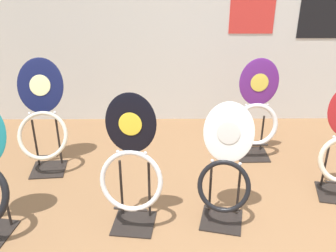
% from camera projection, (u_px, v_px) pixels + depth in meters
% --- Properties ---
extents(toilet_seat_display_white_plain, '(0.39, 0.35, 0.84)m').
position_uv_depth(toilet_seat_display_white_plain, '(225.00, 171.00, 2.48)').
color(toilet_seat_display_white_plain, black).
rests_on(toilet_seat_display_white_plain, ground_plane).
extents(toilet_seat_display_navy_moon, '(0.43, 0.41, 0.93)m').
position_uv_depth(toilet_seat_display_navy_moon, '(42.00, 119.00, 3.07)').
color(toilet_seat_display_navy_moon, black).
rests_on(toilet_seat_display_navy_moon, ground_plane).
extents(toilet_seat_display_jazz_black, '(0.43, 0.31, 0.95)m').
position_uv_depth(toilet_seat_display_jazz_black, '(131.00, 166.00, 2.40)').
color(toilet_seat_display_jazz_black, black).
rests_on(toilet_seat_display_jazz_black, ground_plane).
extents(toilet_seat_display_purple_note, '(0.39, 0.28, 0.91)m').
position_uv_depth(toilet_seat_display_purple_note, '(257.00, 114.00, 3.28)').
color(toilet_seat_display_purple_note, black).
rests_on(toilet_seat_display_purple_note, ground_plane).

